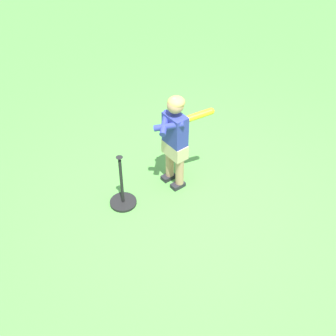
% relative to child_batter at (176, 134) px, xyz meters
% --- Properties ---
extents(ground_plane, '(40.00, 40.00, 0.00)m').
position_rel_child_batter_xyz_m(ground_plane, '(-0.35, 0.37, -0.65)').
color(ground_plane, '#519942').
extents(child_batter, '(0.55, 0.42, 1.08)m').
position_rel_child_batter_xyz_m(child_batter, '(0.00, 0.00, 0.00)').
color(child_batter, '#232328').
rests_on(child_batter, ground).
extents(batting_tee, '(0.28, 0.28, 0.62)m').
position_rel_child_batter_xyz_m(batting_tee, '(0.45, 0.45, -0.55)').
color(batting_tee, black).
rests_on(batting_tee, ground).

